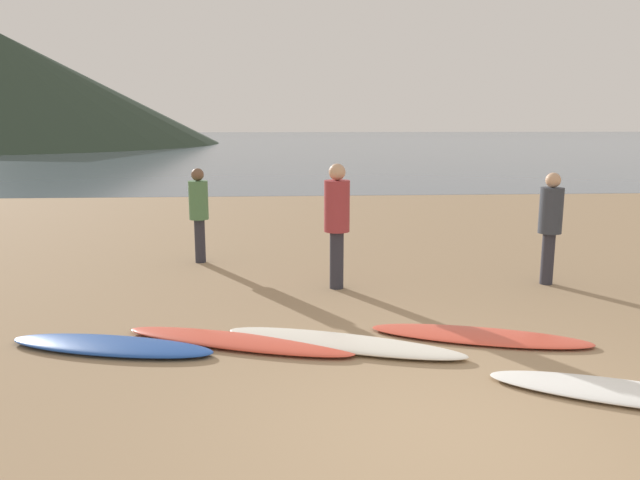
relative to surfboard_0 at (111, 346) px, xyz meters
name	(u,v)px	position (x,y,z in m)	size (l,w,h in m)	color
ground_plane	(337,226)	(3.12, 7.98, -0.15)	(120.00, 120.00, 0.20)	#997C5B
ocean_water	(291,141)	(3.12, 63.03, -0.05)	(140.00, 100.00, 0.01)	slate
surfboard_0	(111,346)	(0.00, 0.00, 0.00)	(2.24, 0.56, 0.09)	#1E479E
surfboard_1	(237,341)	(1.30, 0.05, 0.00)	(2.60, 0.47, 0.09)	#D84C38
surfboard_2	(342,343)	(2.41, -0.08, 0.00)	(2.61, 0.53, 0.09)	silver
surfboard_3	(479,336)	(3.93, 0.07, -0.01)	(2.36, 0.58, 0.07)	#D84C38
surfboard_4	(626,393)	(4.74, -1.43, -0.01)	(2.29, 0.57, 0.07)	white
person_0	(550,219)	(5.63, 2.26, 0.91)	(0.33, 0.33, 1.62)	#2D2D38
person_2	(199,207)	(0.44, 4.00, 0.88)	(0.32, 0.32, 1.57)	#2D2D38
person_3	(337,216)	(2.56, 2.23, 0.99)	(0.36, 0.36, 1.76)	#2D2D38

